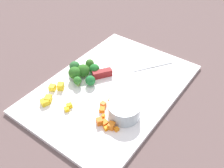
% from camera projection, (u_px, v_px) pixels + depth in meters
% --- Properties ---
extents(ground_plane, '(4.00, 4.00, 0.00)m').
position_uv_depth(ground_plane, '(112.00, 89.00, 0.80)').
color(ground_plane, brown).
extents(cutting_board, '(0.53, 0.37, 0.01)m').
position_uv_depth(cutting_board, '(112.00, 88.00, 0.79)').
color(cutting_board, white).
rests_on(cutting_board, ground_plane).
extents(prep_bowl, '(0.09, 0.09, 0.04)m').
position_uv_depth(prep_bowl, '(124.00, 110.00, 0.68)').
color(prep_bowl, '#B3C0C6').
rests_on(prep_bowl, cutting_board).
extents(chef_knife, '(0.25, 0.18, 0.02)m').
position_uv_depth(chef_knife, '(117.00, 71.00, 0.83)').
color(chef_knife, silver).
rests_on(chef_knife, cutting_board).
extents(carrot_dice_0, '(0.01, 0.01, 0.01)m').
position_uv_depth(carrot_dice_0, '(103.00, 116.00, 0.69)').
color(carrot_dice_0, orange).
rests_on(carrot_dice_0, cutting_board).
extents(carrot_dice_1, '(0.02, 0.02, 0.01)m').
position_uv_depth(carrot_dice_1, '(104.00, 123.00, 0.67)').
color(carrot_dice_1, orange).
rests_on(carrot_dice_1, cutting_board).
extents(carrot_dice_2, '(0.01, 0.01, 0.01)m').
position_uv_depth(carrot_dice_2, '(103.00, 104.00, 0.72)').
color(carrot_dice_2, orange).
rests_on(carrot_dice_2, cutting_board).
extents(carrot_dice_3, '(0.02, 0.02, 0.02)m').
position_uv_depth(carrot_dice_3, '(113.00, 101.00, 0.73)').
color(carrot_dice_3, orange).
rests_on(carrot_dice_3, cutting_board).
extents(carrot_dice_4, '(0.02, 0.02, 0.02)m').
position_uv_depth(carrot_dice_4, '(111.00, 126.00, 0.66)').
color(carrot_dice_4, orange).
rests_on(carrot_dice_4, cutting_board).
extents(carrot_dice_5, '(0.01, 0.01, 0.01)m').
position_uv_depth(carrot_dice_5, '(106.00, 128.00, 0.66)').
color(carrot_dice_5, orange).
rests_on(carrot_dice_5, cutting_board).
extents(carrot_dice_6, '(0.02, 0.02, 0.02)m').
position_uv_depth(carrot_dice_6, '(100.00, 121.00, 0.67)').
color(carrot_dice_6, orange).
rests_on(carrot_dice_6, cutting_board).
extents(carrot_dice_7, '(0.01, 0.01, 0.01)m').
position_uv_depth(carrot_dice_7, '(116.00, 129.00, 0.66)').
color(carrot_dice_7, orange).
rests_on(carrot_dice_7, cutting_board).
extents(carrot_dice_8, '(0.02, 0.02, 0.01)m').
position_uv_depth(carrot_dice_8, '(102.00, 110.00, 0.71)').
color(carrot_dice_8, orange).
rests_on(carrot_dice_8, cutting_board).
extents(pepper_dice_0, '(0.02, 0.02, 0.02)m').
position_uv_depth(pepper_dice_0, '(52.00, 88.00, 0.77)').
color(pepper_dice_0, yellow).
rests_on(pepper_dice_0, cutting_board).
extents(pepper_dice_1, '(0.02, 0.02, 0.01)m').
position_uv_depth(pepper_dice_1, '(67.00, 109.00, 0.71)').
color(pepper_dice_1, yellow).
rests_on(pepper_dice_1, cutting_board).
extents(pepper_dice_2, '(0.03, 0.03, 0.02)m').
position_uv_depth(pepper_dice_2, '(48.00, 99.00, 0.73)').
color(pepper_dice_2, yellow).
rests_on(pepper_dice_2, cutting_board).
extents(pepper_dice_3, '(0.03, 0.03, 0.02)m').
position_uv_depth(pepper_dice_3, '(61.00, 86.00, 0.77)').
color(pepper_dice_3, yellow).
rests_on(pepper_dice_3, cutting_board).
extents(pepper_dice_4, '(0.03, 0.03, 0.02)m').
position_uv_depth(pepper_dice_4, '(45.00, 102.00, 0.73)').
color(pepper_dice_4, yellow).
rests_on(pepper_dice_4, cutting_board).
extents(pepper_dice_5, '(0.02, 0.02, 0.01)m').
position_uv_depth(pepper_dice_5, '(69.00, 106.00, 0.72)').
color(pepper_dice_5, yellow).
rests_on(pepper_dice_5, cutting_board).
extents(broccoli_floret_0, '(0.03, 0.03, 0.03)m').
position_uv_depth(broccoli_floret_0, '(90.00, 64.00, 0.85)').
color(broccoli_floret_0, '#92BC69').
rests_on(broccoli_floret_0, cutting_board).
extents(broccoli_floret_1, '(0.04, 0.04, 0.04)m').
position_uv_depth(broccoli_floret_1, '(83.00, 71.00, 0.81)').
color(broccoli_floret_1, '#8CB565').
rests_on(broccoli_floret_1, cutting_board).
extents(broccoli_floret_2, '(0.04, 0.04, 0.04)m').
position_uv_depth(broccoli_floret_2, '(75.00, 73.00, 0.80)').
color(broccoli_floret_2, '#7FB35F').
rests_on(broccoli_floret_2, cutting_board).
extents(broccoli_floret_3, '(0.03, 0.03, 0.03)m').
position_uv_depth(broccoli_floret_3, '(90.00, 81.00, 0.78)').
color(broccoli_floret_3, '#88BE65').
rests_on(broccoli_floret_3, cutting_board).
extents(broccoli_floret_4, '(0.03, 0.03, 0.04)m').
position_uv_depth(broccoli_floret_4, '(94.00, 69.00, 0.82)').
color(broccoli_floret_4, '#8FBF6C').
rests_on(broccoli_floret_4, cutting_board).
extents(broccoli_floret_5, '(0.03, 0.03, 0.03)m').
position_uv_depth(broccoli_floret_5, '(78.00, 81.00, 0.78)').
color(broccoli_floret_5, '#90C25E').
rests_on(broccoli_floret_5, cutting_board).
extents(broccoli_floret_6, '(0.03, 0.03, 0.04)m').
position_uv_depth(broccoli_floret_6, '(75.00, 67.00, 0.83)').
color(broccoli_floret_6, '#8FB965').
rests_on(broccoli_floret_6, cutting_board).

